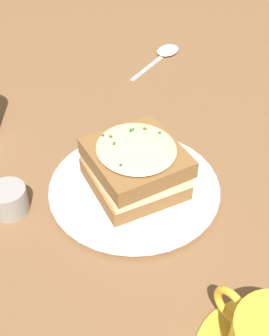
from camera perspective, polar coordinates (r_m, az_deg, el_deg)
name	(u,v)px	position (r m, az deg, el deg)	size (l,w,h in m)	color
ground_plane	(143,199)	(0.68, 1.07, -3.82)	(2.40, 2.40, 0.00)	brown
dinner_plate	(135,188)	(0.68, 0.00, -2.44)	(0.25, 0.25, 0.02)	white
sandwich	(135,166)	(0.65, 0.09, 0.24)	(0.16, 0.15, 0.08)	brown
spoon	(165,52)	(1.02, 3.80, 13.91)	(0.06, 0.17, 0.01)	silver
condiment_pot	(9,200)	(0.67, -15.09, -3.78)	(0.05, 0.05, 0.04)	gray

